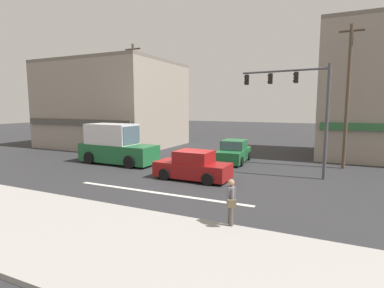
# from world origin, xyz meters

# --- Properties ---
(ground_plane) EXTENTS (120.00, 120.00, 0.00)m
(ground_plane) POSITION_xyz_m (0.00, 0.00, 0.00)
(ground_plane) COLOR #2B2B2D
(lane_marking_stripe) EXTENTS (9.00, 0.24, 0.01)m
(lane_marking_stripe) POSITION_xyz_m (0.00, -3.50, 0.00)
(lane_marking_stripe) COLOR silver
(lane_marking_stripe) RESTS_ON ground
(sidewalk_curb) EXTENTS (40.00, 5.00, 0.16)m
(sidewalk_curb) POSITION_xyz_m (0.00, -8.50, 0.08)
(sidewalk_curb) COLOR #9E9993
(sidewalk_curb) RESTS_ON ground
(building_left_block) EXTENTS (12.06, 10.09, 8.23)m
(building_left_block) POSITION_xyz_m (-12.91, 9.29, 4.11)
(building_left_block) COLOR gray
(building_left_block) RESTS_ON ground
(utility_pole_near_left) EXTENTS (1.40, 0.22, 8.93)m
(utility_pole_near_left) POSITION_xyz_m (-7.67, 5.48, 4.61)
(utility_pole_near_left) COLOR brown
(utility_pole_near_left) RESTS_ON ground
(utility_pole_far_right) EXTENTS (1.40, 0.22, 8.92)m
(utility_pole_far_right) POSITION_xyz_m (7.93, 6.22, 4.61)
(utility_pole_far_right) COLOR brown
(utility_pole_far_right) RESTS_ON ground
(traffic_light_mast) EXTENTS (4.87, 0.73, 6.20)m
(traffic_light_mast) POSITION_xyz_m (5.57, 2.70, 4.30)
(traffic_light_mast) COLOR #47474C
(traffic_light_mast) RESTS_ON ground
(sedan_waiting_far) EXTENTS (2.06, 4.19, 1.58)m
(sedan_waiting_far) POSITION_xyz_m (0.90, 5.36, 0.71)
(sedan_waiting_far) COLOR #1E6033
(sedan_waiting_far) RESTS_ON ground
(sedan_approaching_near) EXTENTS (4.14, 1.96, 1.58)m
(sedan_approaching_near) POSITION_xyz_m (0.37, -0.47, 0.71)
(sedan_approaching_near) COLOR maroon
(sedan_approaching_near) RESTS_ON ground
(box_truck_parked_curbside) EXTENTS (5.66, 2.37, 2.75)m
(box_truck_parked_curbside) POSITION_xyz_m (-6.42, 1.47, 1.25)
(box_truck_parked_curbside) COLOR #1E6033
(box_truck_parked_curbside) RESTS_ON ground
(pedestrian_foreground_with_bag) EXTENTS (0.46, 0.67, 1.67)m
(pedestrian_foreground_with_bag) POSITION_xyz_m (4.30, -6.07, 0.95)
(pedestrian_foreground_with_bag) COLOR #4C4742
(pedestrian_foreground_with_bag) RESTS_ON ground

